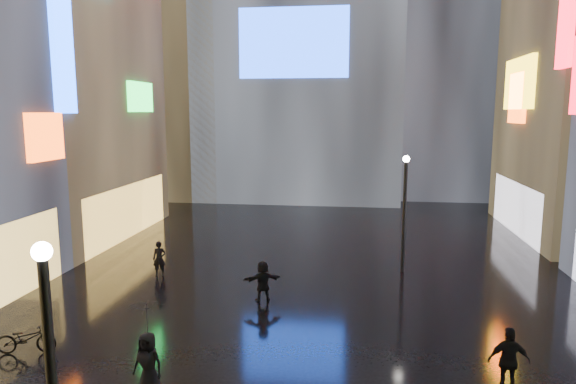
# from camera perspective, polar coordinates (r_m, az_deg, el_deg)

# --- Properties ---
(ground) EXTENTS (140.00, 140.00, 0.00)m
(ground) POSITION_cam_1_polar(r_m,az_deg,el_deg) (22.32, 2.82, -9.56)
(ground) COLOR black
(ground) RESTS_ON ground
(building_left_far) EXTENTS (10.28, 12.00, 22.00)m
(building_left_far) POSITION_cam_1_polar(r_m,az_deg,el_deg) (32.64, -26.23, 14.91)
(building_left_far) COLOR black
(building_left_far) RESTS_ON ground
(tower_flank_left) EXTENTS (10.00, 10.00, 26.00)m
(tower_flank_left) POSITION_cam_1_polar(r_m,az_deg,el_deg) (46.28, -12.75, 16.07)
(tower_flank_left) COLOR black
(tower_flank_left) RESTS_ON ground
(lamp_far) EXTENTS (0.30, 0.30, 5.20)m
(lamp_far) POSITION_cam_1_polar(r_m,az_deg,el_deg) (23.05, 12.82, -1.62)
(lamp_far) COLOR black
(lamp_far) RESTS_ON ground
(pedestrian_3) EXTENTS (1.03, 0.44, 1.75)m
(pedestrian_3) POSITION_cam_1_polar(r_m,az_deg,el_deg) (14.68, 23.34, -16.84)
(pedestrian_3) COLOR black
(pedestrian_3) RESTS_ON ground
(pedestrian_4) EXTENTS (0.86, 0.64, 1.62)m
(pedestrian_4) POSITION_cam_1_polar(r_m,az_deg,el_deg) (14.05, -15.28, -17.90)
(pedestrian_4) COLOR black
(pedestrian_4) RESTS_ON ground
(pedestrian_5) EXTENTS (1.50, 0.96, 1.55)m
(pedestrian_5) POSITION_cam_1_polar(r_m,az_deg,el_deg) (19.57, -2.82, -9.87)
(pedestrian_5) COLOR black
(pedestrian_5) RESTS_ON ground
(pedestrian_6) EXTENTS (0.62, 0.47, 1.53)m
(pedestrian_6) POSITION_cam_1_polar(r_m,az_deg,el_deg) (23.08, -14.10, -7.22)
(pedestrian_6) COLOR black
(pedestrian_6) RESTS_ON ground
(umbrella_2) EXTENTS (0.92, 0.90, 0.82)m
(umbrella_2) POSITION_cam_1_polar(r_m,az_deg,el_deg) (13.55, -15.50, -13.29)
(umbrella_2) COLOR black
(umbrella_2) RESTS_ON pedestrian_4
(bicycle) EXTENTS (1.81, 0.96, 0.91)m
(bicycle) POSITION_cam_1_polar(r_m,az_deg,el_deg) (17.53, -27.07, -14.30)
(bicycle) COLOR black
(bicycle) RESTS_ON ground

